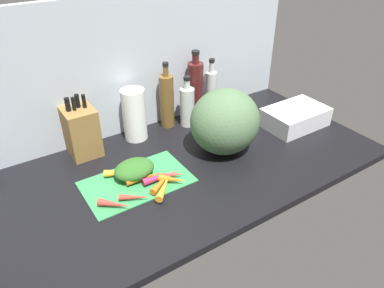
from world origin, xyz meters
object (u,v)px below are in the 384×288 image
Objects in this scene: bottle_2 at (195,89)px; bottle_3 at (211,91)px; carrot_6 at (143,178)px; bottle_0 at (167,100)px; paper_towel_roll at (134,115)px; carrot_2 at (164,186)px; carrot_8 at (162,177)px; carrot_0 at (126,172)px; carrot_1 at (172,179)px; carrot_5 at (171,175)px; carrot_7 at (163,181)px; bottle_1 at (187,106)px; dish_rack at (295,117)px; carrot_4 at (115,204)px; cutting_board at (137,182)px; carrot_3 at (135,197)px; knife_block at (81,131)px; winter_squash at (225,121)px.

bottle_2 reaches higher than bottle_3.
bottle_0 is (29.88, 33.14, 10.53)cm from carrot_6.
paper_towel_roll is at bearing -173.30° from bottle_0.
carrot_2 and carrot_8 have the same top height.
carrot_2 is at bearing -62.14° from carrot_0.
carrot_8 is (-2.61, 3.63, -0.03)cm from carrot_1.
carrot_5 is at bearing 72.29° from carrot_1.
bottle_0 reaches higher than carrot_2.
carrot_1 reaches higher than carrot_7.
carrot_1 is 11.18cm from carrot_6.
bottle_1 reaches higher than carrot_6.
carrot_4 is at bearing -175.37° from dish_rack.
paper_towel_roll is at bearing 55.28° from carrot_4.
carrot_5 is (13.55, -10.71, -0.19)cm from carrot_0.
bottle_1 reaches higher than cutting_board.
bottle_2 is at bearing 1.90° from bottle_0.
carrot_8 is 36.04cm from paper_towel_roll.
carrot_7 is (12.56, 2.44, 0.19)cm from carrot_3.
carrot_3 is 44.53cm from paper_towel_roll.
carrot_4 is 21.19cm from carrot_8.
carrot_8 is at bearing -63.67° from knife_block.
carrot_1 is at bearing -129.52° from bottle_1.
winter_squash reaches higher than knife_block.
bottle_0 is 24.89cm from bottle_3.
bottle_3 is at bearing 0.64° from knife_block.
carrot_7 is 41.95cm from knife_block.
carrot_1 is 0.93× the size of carrot_3.
bottle_3 is (54.73, 32.89, 9.12)cm from carrot_6.
carrot_8 is (20.73, 4.42, 0.13)cm from carrot_4.
knife_block reaches higher than dish_rack.
carrot_7 is 46.87cm from bottle_0.
carrot_6 is 0.55× the size of paper_towel_roll.
bottle_0 reaches higher than carrot_4.
knife_block reaches higher than carrot_5.
bottle_0 reaches higher than carrot_6.
bottle_1 is 17.24cm from bottle_3.
cutting_board is at bearing 34.79° from carrot_4.
carrot_8 reaches higher than carrot_7.
carrot_7 is (-3.36, 1.45, -0.18)cm from carrot_1.
carrot_5 is at bearing -140.74° from bottle_3.
carrot_8 is 0.51× the size of dish_rack.
carrot_1 is 4.47cm from carrot_8.
carrot_8 is 74.13cm from dish_rack.
knife_block is at bearing 160.68° from dish_rack.
carrot_4 is at bearing -149.66° from bottle_3.
winter_squash is 0.88× the size of bottle_2.
carrot_7 is 0.50× the size of dish_rack.
carrot_4 is 95.09cm from dish_rack.
carrot_5 is 53.56cm from bottle_2.
carrot_0 is 14.19cm from carrot_8.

